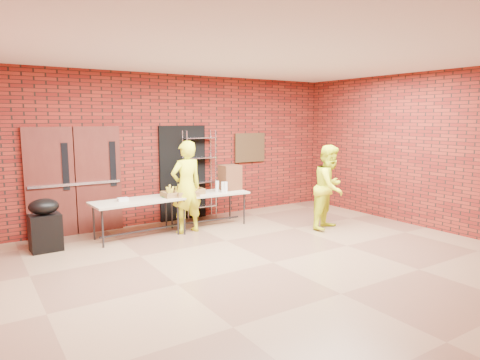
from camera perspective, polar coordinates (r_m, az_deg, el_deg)
name	(u,v)px	position (r m, az deg, el deg)	size (l,w,h in m)	color
room	(274,162)	(6.54, 4.62, 2.45)	(8.08, 7.08, 3.28)	brown
double_doors	(75,181)	(8.85, -21.11, -0.13)	(1.78, 0.12, 2.10)	#4D1D16
dark_doorway	(183,173)	(9.60, -7.63, 0.94)	(1.10, 0.06, 2.10)	black
bronze_plaque	(250,148)	(10.44, 1.33, 4.35)	(0.85, 0.04, 0.70)	#402E19
wire_rack	(200,175)	(9.64, -5.39, 0.67)	(0.73, 0.24, 1.99)	silver
table_left	(140,203)	(8.32, -13.25, -2.99)	(1.81, 0.84, 0.73)	#C4B296
table_right	(206,196)	(8.96, -4.60, -2.09)	(1.77, 0.82, 0.71)	#C4B296
basket_bananas	(175,194)	(8.53, -8.73, -1.84)	(0.47, 0.37, 0.15)	olive
basket_oranges	(191,191)	(8.85, -6.51, -1.44)	(0.47, 0.36, 0.15)	olive
basket_apples	(185,193)	(8.57, -7.30, -1.76)	(0.47, 0.36, 0.15)	olive
muffin_tray	(172,194)	(8.54, -9.12, -1.87)	(0.41, 0.41, 0.10)	#195015
napkin_box	(123,199)	(8.25, -15.34, -2.52)	(0.19, 0.13, 0.06)	silver
coffee_dispenser	(230,177)	(9.29, -1.35, 0.36)	(0.41, 0.37, 0.54)	brown
cup_stack_front	(223,187)	(8.97, -2.28, -0.96)	(0.07, 0.07, 0.22)	silver
cup_stack_mid	(226,187)	(8.94, -1.92, -0.97)	(0.08, 0.08, 0.23)	silver
cup_stack_back	(217,186)	(9.03, -3.07, -0.86)	(0.08, 0.08, 0.23)	silver
covered_grill	(45,225)	(8.06, -24.57, -5.44)	(0.51, 0.43, 0.91)	black
volunteer_woman	(186,187)	(8.48, -7.16, -0.94)	(0.67, 0.44, 1.83)	#ECFA1B
volunteer_man	(330,187)	(8.93, 11.88, -0.94)	(0.84, 0.65, 1.72)	#ECFA1B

